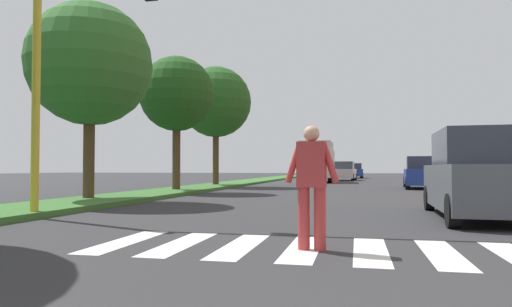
{
  "coord_description": "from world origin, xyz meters",
  "views": [
    {
      "loc": [
        -0.17,
        0.01,
        1.11
      ],
      "look_at": [
        -3.81,
        16.46,
        1.65
      ],
      "focal_mm": 32.1,
      "sensor_mm": 36.0,
      "label": 1
    }
  ],
  "objects_px": {
    "sedan_midblock": "(422,174)",
    "sedan_far_horizon": "(354,171)",
    "traffic_light_gantry": "(149,15)",
    "tree_distant": "(216,102)",
    "pedestrian_performer": "(312,181)",
    "tree_far": "(177,94)",
    "suv_crossing": "(480,176)",
    "truck_box_delivery": "(318,161)",
    "tree_mid": "(90,64)",
    "sedan_distant": "(344,172)"
  },
  "relations": [
    {
      "from": "sedan_midblock",
      "to": "sedan_far_horizon",
      "type": "height_order",
      "value": "sedan_midblock"
    },
    {
      "from": "sedan_midblock",
      "to": "traffic_light_gantry",
      "type": "bearing_deg",
      "value": -114.0
    },
    {
      "from": "tree_distant",
      "to": "pedestrian_performer",
      "type": "relative_size",
      "value": 4.13
    },
    {
      "from": "tree_far",
      "to": "traffic_light_gantry",
      "type": "xyz_separation_m",
      "value": [
        3.73,
        -10.6,
        -0.1
      ]
    },
    {
      "from": "suv_crossing",
      "to": "sedan_midblock",
      "type": "xyz_separation_m",
      "value": [
        0.78,
        15.32,
        -0.13
      ]
    },
    {
      "from": "tree_distant",
      "to": "truck_box_delivery",
      "type": "distance_m",
      "value": 11.84
    },
    {
      "from": "suv_crossing",
      "to": "truck_box_delivery",
      "type": "distance_m",
      "value": 25.67
    },
    {
      "from": "suv_crossing",
      "to": "sedan_midblock",
      "type": "relative_size",
      "value": 1.04
    },
    {
      "from": "tree_mid",
      "to": "sedan_far_horizon",
      "type": "bearing_deg",
      "value": 78.01
    },
    {
      "from": "tree_far",
      "to": "truck_box_delivery",
      "type": "relative_size",
      "value": 0.98
    },
    {
      "from": "sedan_midblock",
      "to": "tree_far",
      "type": "bearing_deg",
      "value": -149.45
    },
    {
      "from": "tree_distant",
      "to": "truck_box_delivery",
      "type": "relative_size",
      "value": 1.13
    },
    {
      "from": "tree_mid",
      "to": "tree_distant",
      "type": "xyz_separation_m",
      "value": [
        0.36,
        12.53,
        0.51
      ]
    },
    {
      "from": "sedan_midblock",
      "to": "sedan_far_horizon",
      "type": "relative_size",
      "value": 0.99
    },
    {
      "from": "tree_far",
      "to": "sedan_far_horizon",
      "type": "xyz_separation_m",
      "value": [
        7.67,
        32.24,
        -3.71
      ]
    },
    {
      "from": "tree_mid",
      "to": "sedan_far_horizon",
      "type": "height_order",
      "value": "tree_mid"
    },
    {
      "from": "sedan_far_horizon",
      "to": "truck_box_delivery",
      "type": "xyz_separation_m",
      "value": [
        -2.64,
        -15.77,
        0.87
      ]
    },
    {
      "from": "traffic_light_gantry",
      "to": "suv_crossing",
      "type": "bearing_deg",
      "value": 16.39
    },
    {
      "from": "pedestrian_performer",
      "to": "truck_box_delivery",
      "type": "xyz_separation_m",
      "value": [
        -2.39,
        29.73,
        0.7
      ]
    },
    {
      "from": "tree_far",
      "to": "suv_crossing",
      "type": "distance_m",
      "value": 14.13
    },
    {
      "from": "pedestrian_performer",
      "to": "sedan_distant",
      "type": "height_order",
      "value": "pedestrian_performer"
    },
    {
      "from": "tree_far",
      "to": "pedestrian_performer",
      "type": "bearing_deg",
      "value": -60.77
    },
    {
      "from": "sedan_midblock",
      "to": "truck_box_delivery",
      "type": "height_order",
      "value": "truck_box_delivery"
    },
    {
      "from": "sedan_distant",
      "to": "truck_box_delivery",
      "type": "xyz_separation_m",
      "value": [
        -1.89,
        -5.75,
        0.85
      ]
    },
    {
      "from": "traffic_light_gantry",
      "to": "truck_box_delivery",
      "type": "height_order",
      "value": "traffic_light_gantry"
    },
    {
      "from": "tree_far",
      "to": "sedan_midblock",
      "type": "relative_size",
      "value": 1.36
    },
    {
      "from": "tree_far",
      "to": "sedan_far_horizon",
      "type": "distance_m",
      "value": 33.35
    },
    {
      "from": "tree_distant",
      "to": "sedan_distant",
      "type": "relative_size",
      "value": 1.66
    },
    {
      "from": "pedestrian_performer",
      "to": "sedan_distant",
      "type": "bearing_deg",
      "value": 90.81
    },
    {
      "from": "truck_box_delivery",
      "to": "tree_far",
      "type": "bearing_deg",
      "value": -106.97
    },
    {
      "from": "sedan_distant",
      "to": "pedestrian_performer",
      "type": "bearing_deg",
      "value": -89.19
    },
    {
      "from": "tree_distant",
      "to": "pedestrian_performer",
      "type": "bearing_deg",
      "value": -68.94
    },
    {
      "from": "sedan_distant",
      "to": "sedan_far_horizon",
      "type": "distance_m",
      "value": 10.04
    },
    {
      "from": "sedan_midblock",
      "to": "sedan_distant",
      "type": "xyz_separation_m",
      "value": [
        -4.55,
        15.46,
        -0.02
      ]
    },
    {
      "from": "tree_far",
      "to": "sedan_far_horizon",
      "type": "relative_size",
      "value": 1.35
    },
    {
      "from": "traffic_light_gantry",
      "to": "sedan_distant",
      "type": "bearing_deg",
      "value": 84.46
    },
    {
      "from": "sedan_far_horizon",
      "to": "sedan_midblock",
      "type": "bearing_deg",
      "value": -81.52
    },
    {
      "from": "tree_mid",
      "to": "truck_box_delivery",
      "type": "relative_size",
      "value": 1.03
    },
    {
      "from": "tree_mid",
      "to": "traffic_light_gantry",
      "type": "bearing_deg",
      "value": -46.33
    },
    {
      "from": "pedestrian_performer",
      "to": "tree_mid",
      "type": "bearing_deg",
      "value": 138.15
    },
    {
      "from": "sedan_far_horizon",
      "to": "truck_box_delivery",
      "type": "relative_size",
      "value": 0.72
    },
    {
      "from": "tree_distant",
      "to": "tree_mid",
      "type": "bearing_deg",
      "value": -91.64
    },
    {
      "from": "traffic_light_gantry",
      "to": "truck_box_delivery",
      "type": "bearing_deg",
      "value": 87.26
    },
    {
      "from": "sedan_distant",
      "to": "sedan_far_horizon",
      "type": "bearing_deg",
      "value": 85.7
    },
    {
      "from": "tree_distant",
      "to": "traffic_light_gantry",
      "type": "xyz_separation_m",
      "value": [
        3.87,
        -16.96,
        -0.64
      ]
    },
    {
      "from": "tree_distant",
      "to": "truck_box_delivery",
      "type": "bearing_deg",
      "value": 62.96
    },
    {
      "from": "truck_box_delivery",
      "to": "tree_distant",
      "type": "bearing_deg",
      "value": -117.04
    },
    {
      "from": "tree_mid",
      "to": "pedestrian_performer",
      "type": "relative_size",
      "value": 3.78
    },
    {
      "from": "traffic_light_gantry",
      "to": "sedan_midblock",
      "type": "bearing_deg",
      "value": 66.0
    },
    {
      "from": "tree_distant",
      "to": "sedan_distant",
      "type": "bearing_deg",
      "value": 66.04
    }
  ]
}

